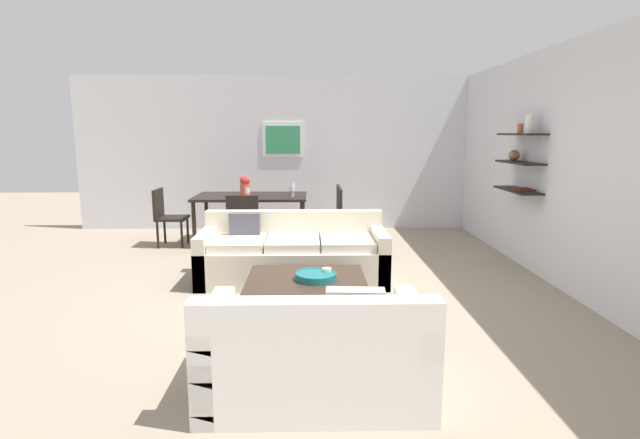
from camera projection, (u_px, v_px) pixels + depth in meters
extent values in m
plane|color=gray|center=(290.00, 289.00, 5.45)|extent=(18.00, 18.00, 0.00)
cube|color=silver|center=(314.00, 154.00, 8.69)|extent=(8.40, 0.06, 2.70)
cube|color=white|center=(283.00, 140.00, 8.59)|extent=(0.71, 0.02, 0.61)
cube|color=#338C59|center=(283.00, 140.00, 8.58)|extent=(0.60, 0.01, 0.49)
cube|color=silver|center=(543.00, 164.00, 5.86)|extent=(0.06, 8.20, 2.70)
cube|color=black|center=(522.00, 134.00, 6.05)|extent=(0.28, 0.90, 0.02)
cube|color=black|center=(520.00, 163.00, 6.12)|extent=(0.28, 0.90, 0.02)
cube|color=black|center=(518.00, 190.00, 6.18)|extent=(0.28, 0.90, 0.02)
cylinder|color=silver|center=(529.00, 124.00, 5.84)|extent=(0.10, 0.10, 0.22)
sphere|color=olive|center=(514.00, 155.00, 6.28)|extent=(0.14, 0.14, 0.14)
cylinder|color=#D85933|center=(520.00, 128.00, 6.09)|extent=(0.07, 0.07, 0.12)
cube|color=#4C1E19|center=(523.00, 189.00, 6.03)|extent=(0.20, 0.28, 0.03)
cube|color=beige|center=(293.00, 263.00, 5.71)|extent=(2.15, 0.90, 0.42)
cube|color=beige|center=(294.00, 225.00, 6.00)|extent=(2.15, 0.16, 0.36)
cube|color=beige|center=(207.00, 256.00, 5.67)|extent=(0.14, 0.90, 0.60)
cube|color=beige|center=(379.00, 256.00, 5.71)|extent=(0.14, 0.90, 0.60)
cube|color=beige|center=(239.00, 243.00, 5.61)|extent=(0.60, 0.70, 0.10)
cube|color=beige|center=(293.00, 243.00, 5.62)|extent=(0.60, 0.70, 0.10)
cube|color=beige|center=(347.00, 242.00, 5.63)|extent=(0.60, 0.70, 0.10)
cube|color=#4C4C56|center=(245.00, 228.00, 5.81)|extent=(0.36, 0.13, 0.36)
cube|color=white|center=(315.00, 363.00, 3.25)|extent=(1.47, 0.90, 0.42)
cube|color=white|center=(316.00, 329.00, 2.82)|extent=(1.47, 0.16, 0.36)
cube|color=white|center=(415.00, 349.00, 3.25)|extent=(0.14, 0.90, 0.60)
cube|color=white|center=(215.00, 351.00, 3.22)|extent=(0.14, 0.90, 0.60)
cube|color=white|center=(359.00, 323.00, 3.25)|extent=(0.57, 0.70, 0.10)
cube|color=white|center=(271.00, 324.00, 3.24)|extent=(0.57, 0.70, 0.10)
cube|color=beige|center=(355.00, 318.00, 3.00)|extent=(0.37, 0.15, 0.36)
cube|color=#38281E|center=(306.00, 300.00, 4.53)|extent=(1.11, 1.05, 0.38)
cylinder|color=#19666B|center=(316.00, 277.00, 4.50)|extent=(0.38, 0.38, 0.06)
torus|color=#19666B|center=(316.00, 274.00, 4.50)|extent=(0.38, 0.38, 0.02)
cylinder|color=silver|center=(327.00, 273.00, 4.58)|extent=(0.09, 0.09, 0.09)
cube|color=black|center=(251.00, 197.00, 7.64)|extent=(1.73, 1.01, 0.04)
cylinder|color=black|center=(194.00, 226.00, 7.25)|extent=(0.06, 0.06, 0.71)
cylinder|color=black|center=(302.00, 225.00, 7.29)|extent=(0.06, 0.06, 0.71)
cylinder|color=black|center=(207.00, 216.00, 8.13)|extent=(0.06, 0.06, 0.71)
cylinder|color=black|center=(303.00, 215.00, 8.16)|extent=(0.06, 0.06, 0.71)
cube|color=black|center=(245.00, 225.00, 6.88)|extent=(0.44, 0.44, 0.04)
cube|color=black|center=(242.00, 211.00, 6.64)|extent=(0.44, 0.04, 0.43)
cylinder|color=black|center=(259.00, 238.00, 7.10)|extent=(0.04, 0.04, 0.41)
cylinder|color=black|center=(234.00, 238.00, 7.10)|extent=(0.04, 0.04, 0.41)
cylinder|color=black|center=(256.00, 244.00, 6.75)|extent=(0.04, 0.04, 0.41)
cylinder|color=black|center=(230.00, 244.00, 6.74)|extent=(0.04, 0.04, 0.41)
cube|color=black|center=(327.00, 218.00, 7.49)|extent=(0.44, 0.44, 0.04)
cube|color=black|center=(340.00, 203.00, 7.46)|extent=(0.04, 0.44, 0.43)
cylinder|color=black|center=(315.00, 230.00, 7.71)|extent=(0.04, 0.04, 0.41)
cylinder|color=black|center=(315.00, 234.00, 7.35)|extent=(0.04, 0.04, 0.41)
cylinder|color=black|center=(338.00, 230.00, 7.71)|extent=(0.04, 0.04, 0.41)
cylinder|color=black|center=(339.00, 234.00, 7.36)|extent=(0.04, 0.04, 0.41)
cube|color=black|center=(172.00, 218.00, 7.45)|extent=(0.44, 0.44, 0.04)
cube|color=black|center=(158.00, 203.00, 7.40)|extent=(0.04, 0.44, 0.43)
cylinder|color=black|center=(182.00, 235.00, 7.31)|extent=(0.04, 0.04, 0.41)
cylinder|color=black|center=(188.00, 230.00, 7.67)|extent=(0.04, 0.04, 0.41)
cylinder|color=black|center=(158.00, 235.00, 7.31)|extent=(0.04, 0.04, 0.41)
cylinder|color=black|center=(165.00, 230.00, 7.66)|extent=(0.04, 0.04, 0.41)
cube|color=black|center=(326.00, 213.00, 7.94)|extent=(0.44, 0.44, 0.04)
cube|color=black|center=(338.00, 199.00, 7.90)|extent=(0.04, 0.44, 0.43)
cylinder|color=black|center=(315.00, 224.00, 8.15)|extent=(0.04, 0.04, 0.41)
cylinder|color=black|center=(315.00, 229.00, 7.80)|extent=(0.04, 0.04, 0.41)
cylinder|color=black|center=(336.00, 224.00, 8.16)|extent=(0.04, 0.04, 0.41)
cylinder|color=black|center=(338.00, 228.00, 7.81)|extent=(0.04, 0.04, 0.41)
cylinder|color=silver|center=(292.00, 196.00, 7.53)|extent=(0.06, 0.06, 0.01)
cylinder|color=silver|center=(292.00, 193.00, 7.52)|extent=(0.01, 0.01, 0.08)
cylinder|color=silver|center=(292.00, 188.00, 7.50)|extent=(0.08, 0.08, 0.09)
cylinder|color=silver|center=(248.00, 199.00, 7.20)|extent=(0.06, 0.06, 0.01)
cylinder|color=silver|center=(247.00, 196.00, 7.19)|extent=(0.01, 0.01, 0.08)
cylinder|color=silver|center=(247.00, 191.00, 7.18)|extent=(0.07, 0.07, 0.08)
cylinder|color=silver|center=(293.00, 194.00, 7.77)|extent=(0.06, 0.06, 0.01)
cylinder|color=silver|center=(293.00, 191.00, 7.76)|extent=(0.01, 0.01, 0.09)
cylinder|color=silver|center=(293.00, 186.00, 7.75)|extent=(0.07, 0.07, 0.09)
cylinder|color=#D85933|center=(245.00, 190.00, 7.56)|extent=(0.16, 0.16, 0.18)
sphere|color=red|center=(245.00, 180.00, 7.54)|extent=(0.16, 0.16, 0.16)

